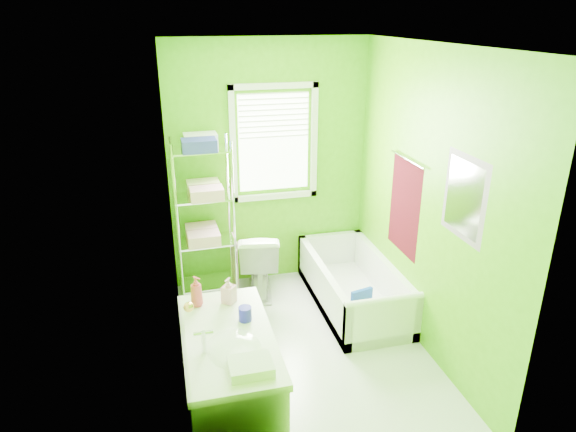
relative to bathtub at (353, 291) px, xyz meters
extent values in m
plane|color=silver|center=(-0.68, -0.61, -0.16)|extent=(2.90, 2.90, 0.00)
cube|color=#4BA107|center=(-0.68, 0.84, 1.14)|extent=(2.10, 0.04, 2.60)
cube|color=#4BA107|center=(-0.68, -2.06, 1.14)|extent=(2.10, 0.04, 2.60)
cube|color=#4BA107|center=(-1.73, -0.61, 1.14)|extent=(0.04, 2.90, 2.60)
cube|color=#4BA107|center=(0.37, -0.61, 1.14)|extent=(0.04, 2.90, 2.60)
cube|color=white|center=(-0.68, -0.61, 2.44)|extent=(2.10, 2.90, 0.04)
cube|color=white|center=(-0.63, 0.83, 1.39)|extent=(0.74, 0.01, 1.01)
cube|color=white|center=(-0.63, 0.81, 0.81)|extent=(0.92, 0.05, 0.06)
cube|color=white|center=(-0.63, 0.81, 1.97)|extent=(0.92, 0.05, 0.06)
cube|color=white|center=(-1.06, 0.81, 1.39)|extent=(0.06, 0.05, 1.22)
cube|color=white|center=(-0.20, 0.81, 1.39)|extent=(0.06, 0.05, 1.22)
cube|color=white|center=(-0.63, 0.80, 1.68)|extent=(0.72, 0.02, 0.50)
cube|color=white|center=(-1.72, -1.61, 0.84)|extent=(0.02, 0.80, 2.00)
sphere|color=gold|center=(-1.68, -1.28, 0.84)|extent=(0.07, 0.07, 0.07)
cube|color=#480811|center=(0.35, -0.26, 0.99)|extent=(0.02, 0.58, 0.90)
cylinder|color=silver|center=(0.34, -0.26, 1.44)|extent=(0.02, 0.62, 0.02)
cube|color=#CC5972|center=(0.35, -1.16, 1.39)|extent=(0.02, 0.54, 0.64)
cube|color=white|center=(0.35, -1.16, 1.39)|extent=(0.01, 0.44, 0.54)
cube|color=white|center=(0.00, 0.03, -0.11)|extent=(0.73, 1.57, 0.10)
cube|color=white|center=(-0.33, 0.03, 0.07)|extent=(0.07, 1.57, 0.47)
cube|color=white|center=(0.33, 0.03, 0.07)|extent=(0.07, 1.57, 0.47)
cube|color=white|center=(0.00, -0.72, 0.07)|extent=(0.73, 0.07, 0.47)
cube|color=white|center=(0.00, 0.77, 0.07)|extent=(0.73, 0.07, 0.47)
cylinder|color=white|center=(0.00, -0.72, 0.31)|extent=(0.73, 0.07, 0.07)
cylinder|color=#1240AD|center=(0.00, -0.41, -0.03)|extent=(0.32, 0.32, 0.06)
cylinder|color=yellow|center=(0.00, -0.41, 0.02)|extent=(0.31, 0.31, 0.05)
cube|color=#1240AD|center=(-0.03, -0.29, 0.08)|extent=(0.23, 0.09, 0.21)
imported|color=white|center=(-0.88, 0.50, 0.20)|extent=(0.52, 0.78, 0.73)
cube|color=white|center=(-1.46, -1.46, 0.24)|extent=(0.56, 1.12, 0.81)
cube|color=white|center=(-1.46, -1.46, 0.68)|extent=(0.59, 1.15, 0.05)
ellipsoid|color=white|center=(-1.44, -1.61, 0.67)|extent=(0.39, 0.50, 0.13)
cylinder|color=silver|center=(-1.62, -1.61, 0.77)|extent=(0.03, 0.03, 0.16)
cylinder|color=silver|center=(-1.62, -1.61, 0.84)|extent=(0.12, 0.02, 0.02)
imported|color=#DE415C|center=(-1.62, -1.04, 0.81)|extent=(0.12, 0.12, 0.23)
imported|color=#EC99C3|center=(-1.39, -1.06, 0.80)|extent=(0.12, 0.12, 0.19)
cylinder|color=#1D1CB9|center=(-1.32, -1.32, 0.75)|extent=(0.09, 0.09, 0.10)
cube|color=white|center=(-1.37, -1.85, 0.73)|extent=(0.26, 0.20, 0.06)
cylinder|color=silver|center=(-1.68, 0.37, 0.69)|extent=(0.02, 0.02, 1.70)
cylinder|color=silver|center=(-1.69, 0.71, 0.69)|extent=(0.02, 0.02, 1.70)
cylinder|color=silver|center=(-1.14, 0.38, 0.69)|extent=(0.02, 0.02, 1.70)
cylinder|color=silver|center=(-1.15, 0.72, 0.69)|extent=(0.02, 0.02, 1.70)
cube|color=silver|center=(-1.41, 0.54, 0.00)|extent=(0.57, 0.36, 0.02)
cube|color=silver|center=(-1.41, 0.54, 0.48)|extent=(0.57, 0.36, 0.02)
cube|color=silver|center=(-1.41, 0.54, 0.96)|extent=(0.57, 0.36, 0.02)
cube|color=silver|center=(-1.41, 0.54, 1.43)|extent=(0.57, 0.36, 0.02)
cube|color=#2C35A1|center=(-1.43, 0.44, 1.50)|extent=(0.32, 0.22, 0.12)
cube|color=white|center=(-1.40, 0.67, 1.50)|extent=(0.32, 0.22, 0.12)
cube|color=#ECA0BC|center=(-1.39, 0.44, 1.02)|extent=(0.32, 0.22, 0.12)
cube|color=#D1CD7F|center=(-1.40, 0.67, 1.02)|extent=(0.32, 0.22, 0.12)
cube|color=#ECA0BC|center=(-1.44, 0.46, 0.54)|extent=(0.32, 0.22, 0.12)
cube|color=#ECA0BC|center=(-1.45, 0.68, 0.54)|extent=(0.32, 0.22, 0.12)
cube|color=#ECA0BC|center=(-1.13, 0.55, 0.22)|extent=(0.03, 0.30, 0.53)
camera|label=1|loc=(-1.75, -4.28, 2.65)|focal=32.00mm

